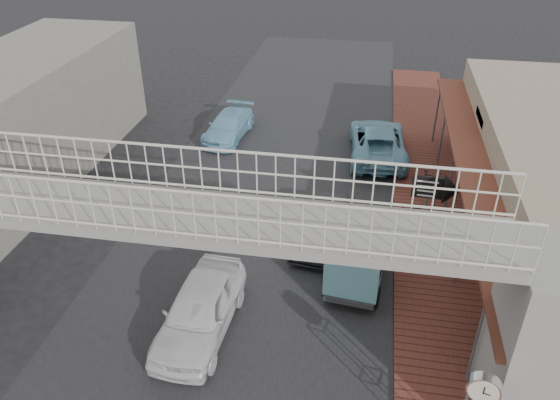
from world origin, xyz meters
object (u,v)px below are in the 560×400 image
at_px(angkot_curb, 378,141).
at_px(motorcycle_near, 421,210).
at_px(angkot_far, 228,126).
at_px(angkot_van, 360,248).
at_px(street_clock, 483,393).
at_px(arrow_sign, 449,191).
at_px(white_hatchback, 200,310).
at_px(motorcycle_far, 430,182).
at_px(dark_sedan, 320,226).

distance_m(angkot_curb, motorcycle_near, 5.70).
relative_size(angkot_far, angkot_van, 1.07).
xyz_separation_m(street_clock, arrow_sign, (0.06, 8.59, -0.14)).
distance_m(white_hatchback, motorcycle_far, 11.65).
height_order(angkot_curb, angkot_far, angkot_curb).
xyz_separation_m(angkot_curb, angkot_far, (-7.45, 0.84, -0.14)).
xyz_separation_m(motorcycle_far, arrow_sign, (0.16, -3.77, 1.78)).
bearing_deg(white_hatchback, arrow_sign, 39.76).
height_order(dark_sedan, angkot_van, angkot_van).
bearing_deg(arrow_sign, white_hatchback, -139.06).
xyz_separation_m(angkot_far, street_clock, (9.78, -16.37, 1.88)).
xyz_separation_m(angkot_far, motorcycle_near, (9.25, -6.24, -0.10)).
distance_m(motorcycle_near, motorcycle_far, 2.28).
bearing_deg(motorcycle_far, angkot_curb, 62.14).
relative_size(dark_sedan, arrow_sign, 1.41).
relative_size(angkot_curb, motorcycle_near, 3.43).
height_order(angkot_far, motorcycle_near, angkot_far).
bearing_deg(angkot_curb, arrow_sign, 104.95).
distance_m(angkot_curb, arrow_sign, 7.52).
distance_m(angkot_far, arrow_sign, 12.67).
distance_m(angkot_van, arrow_sign, 3.76).
bearing_deg(arrow_sign, angkot_far, 145.51).
xyz_separation_m(white_hatchback, street_clock, (7.17, -3.11, 1.72)).
bearing_deg(dark_sedan, angkot_curb, 82.08).
distance_m(angkot_far, motorcycle_far, 10.49).
height_order(dark_sedan, angkot_far, dark_sedan).
bearing_deg(motorcycle_near, white_hatchback, 148.08).
bearing_deg(angkot_van, motorcycle_near, 65.89).
xyz_separation_m(motorcycle_near, motorcycle_far, (0.44, 2.23, 0.05)).
bearing_deg(motorcycle_far, arrow_sign, -150.78).
bearing_deg(white_hatchback, motorcycle_far, 55.21).
bearing_deg(motorcycle_near, angkot_far, 67.48).
distance_m(white_hatchback, angkot_far, 13.51).
bearing_deg(angkot_curb, street_clock, 94.44).
xyz_separation_m(angkot_van, motorcycle_near, (2.21, 3.75, -0.66)).
height_order(white_hatchback, motorcycle_far, white_hatchback).
bearing_deg(street_clock, angkot_van, 125.43).
bearing_deg(arrow_sign, motorcycle_near, 115.11).
xyz_separation_m(dark_sedan, arrow_sign, (4.29, 0.36, 1.70)).
relative_size(angkot_van, motorcycle_far, 2.52).
height_order(white_hatchback, angkot_curb, white_hatchback).
height_order(white_hatchback, street_clock, street_clock).
bearing_deg(arrow_sign, angkot_van, -138.00).
height_order(dark_sedan, motorcycle_near, dark_sedan).
relative_size(motorcycle_far, arrow_sign, 0.56).
height_order(angkot_far, angkot_van, angkot_van).
relative_size(angkot_van, street_clock, 1.37).
distance_m(motorcycle_near, street_clock, 10.33).
distance_m(white_hatchback, motorcycle_near, 9.66).
bearing_deg(angkot_far, dark_sedan, -50.66).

